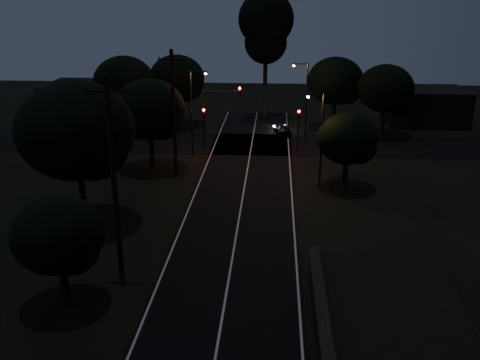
{
  "coord_description": "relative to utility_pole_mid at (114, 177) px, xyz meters",
  "views": [
    {
      "loc": [
        2.33,
        -10.75,
        14.92
      ],
      "look_at": [
        0.0,
        24.0,
        2.5
      ],
      "focal_mm": 40.0,
      "sensor_mm": 36.0,
      "label": 1
    }
  ],
  "objects": [
    {
      "name": "utility_pole_mid",
      "position": [
        0.0,
        0.0,
        0.0
      ],
      "size": [
        2.2,
        0.3,
        11.0
      ],
      "color": "black",
      "rests_on": "ground"
    },
    {
      "name": "signal_left",
      "position": [
        1.4,
        24.99,
        -2.9
      ],
      "size": [
        0.28,
        0.35,
        4.1
      ],
      "color": "black",
      "rests_on": "ground"
    },
    {
      "name": "signal_right",
      "position": [
        10.6,
        24.99,
        -2.9
      ],
      "size": [
        0.28,
        0.35,
        4.1
      ],
      "color": "black",
      "rests_on": "ground"
    },
    {
      "name": "tall_pine",
      "position": [
        7.0,
        40.0,
        5.04
      ],
      "size": [
        6.58,
        6.58,
        14.95
      ],
      "color": "black",
      "rests_on": "ground"
    },
    {
      "name": "road_surface",
      "position": [
        6.0,
        16.12,
        -5.73
      ],
      "size": [
        60.0,
        70.0,
        0.03
      ],
      "color": "black",
      "rests_on": "ground"
    },
    {
      "name": "building_right",
      "position": [
        26.0,
        38.0,
        -3.74
      ],
      "size": [
        9.0,
        7.0,
        4.0
      ],
      "primitive_type": "cube",
      "color": "black",
      "rests_on": "ground"
    },
    {
      "name": "utility_pole_far",
      "position": [
        0.0,
        17.0,
        -0.25
      ],
      "size": [
        2.2,
        0.3,
        10.5
      ],
      "color": "black",
      "rests_on": "ground"
    },
    {
      "name": "tree_far_ne",
      "position": [
        15.22,
        34.87,
        -0.59
      ],
      "size": [
        6.29,
        6.29,
        7.96
      ],
      "color": "black",
      "rests_on": "ground"
    },
    {
      "name": "car",
      "position": [
        9.2,
        31.0,
        -5.17
      ],
      "size": [
        2.11,
        3.58,
        1.14
      ],
      "primitive_type": "imported",
      "rotation": [
        0.0,
        0.0,
        3.38
      ],
      "color": "black",
      "rests_on": "ground"
    },
    {
      "name": "tree_left_d",
      "position": [
        -2.28,
        18.88,
        -0.66
      ],
      "size": [
        6.18,
        6.18,
        7.84
      ],
      "color": "black",
      "rests_on": "ground"
    },
    {
      "name": "tree_far_w",
      "position": [
        -7.77,
        30.87,
        -0.31
      ],
      "size": [
        6.55,
        6.55,
        8.35
      ],
      "color": "black",
      "rests_on": "ground"
    },
    {
      "name": "tree_right_a",
      "position": [
        14.17,
        14.9,
        -1.86
      ],
      "size": [
        4.71,
        4.71,
        5.99
      ],
      "color": "black",
      "rests_on": "ground"
    },
    {
      "name": "streetlight_b",
      "position": [
        11.31,
        29.0,
        -1.1
      ],
      "size": [
        1.66,
        0.26,
        8.0
      ],
      "color": "black",
      "rests_on": "ground"
    },
    {
      "name": "tree_far_e",
      "position": [
        20.21,
        31.88,
        -0.84
      ],
      "size": [
        5.96,
        5.96,
        7.57
      ],
      "color": "black",
      "rests_on": "ground"
    },
    {
      "name": "signal_mast",
      "position": [
        3.09,
        24.99,
        -1.4
      ],
      "size": [
        3.7,
        0.35,
        6.25
      ],
      "color": "black",
      "rests_on": "ground"
    },
    {
      "name": "tree_left_c",
      "position": [
        -4.23,
        6.85,
        0.48
      ],
      "size": [
        7.61,
        7.61,
        9.61
      ],
      "color": "black",
      "rests_on": "ground"
    },
    {
      "name": "tree_far_nw",
      "position": [
        -2.78,
        34.87,
        -0.53
      ],
      "size": [
        6.36,
        6.36,
        8.05
      ],
      "color": "black",
      "rests_on": "ground"
    },
    {
      "name": "building_left",
      "position": [
        -14.0,
        37.0,
        -3.54
      ],
      "size": [
        10.0,
        8.0,
        4.4
      ],
      "primitive_type": "cube",
      "color": "black",
      "rests_on": "ground"
    },
    {
      "name": "streetlight_a",
      "position": [
        0.69,
        23.0,
        -1.1
      ],
      "size": [
        1.66,
        0.26,
        8.0
      ],
      "color": "black",
      "rests_on": "ground"
    },
    {
      "name": "tree_left_b",
      "position": [
        -1.84,
        -3.09,
        -2.06
      ],
      "size": [
        4.47,
        4.47,
        5.68
      ],
      "color": "black",
      "rests_on": "ground"
    },
    {
      "name": "streetlight_c",
      "position": [
        11.83,
        15.0,
        -1.39
      ],
      "size": [
        1.46,
        0.26,
        7.5
      ],
      "color": "black",
      "rests_on": "ground"
    }
  ]
}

